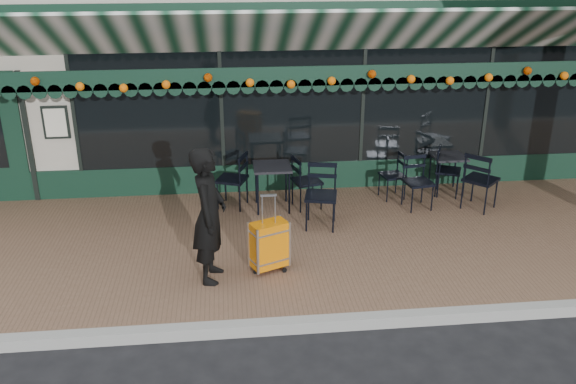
{
  "coord_description": "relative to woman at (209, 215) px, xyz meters",
  "views": [
    {
      "loc": [
        -0.94,
        -6.02,
        4.19
      ],
      "look_at": [
        -0.13,
        1.6,
        1.07
      ],
      "focal_mm": 38.0,
      "sensor_mm": 36.0,
      "label": 1
    }
  ],
  "objects": [
    {
      "name": "ground",
      "position": [
        1.19,
        -1.0,
        -1.04
      ],
      "size": [
        80.0,
        80.0,
        0.0
      ],
      "primitive_type": "plane",
      "color": "black",
      "rests_on": "ground"
    },
    {
      "name": "sidewalk",
      "position": [
        1.19,
        1.0,
        -0.97
      ],
      "size": [
        18.0,
        4.0,
        0.15
      ],
      "primitive_type": "cube",
      "color": "brown",
      "rests_on": "ground"
    },
    {
      "name": "curb",
      "position": [
        1.19,
        -1.08,
        -0.97
      ],
      "size": [
        18.0,
        0.16,
        0.15
      ],
      "primitive_type": "cube",
      "color": "#9E9E99",
      "rests_on": "ground"
    },
    {
      "name": "restaurant_building",
      "position": [
        1.19,
        6.84,
        1.23
      ],
      "size": [
        12.0,
        9.6,
        4.5
      ],
      "color": "#A9A493",
      "rests_on": "ground"
    },
    {
      "name": "woman",
      "position": [
        0.0,
        0.0,
        0.0
      ],
      "size": [
        0.52,
        0.71,
        1.78
      ],
      "primitive_type": "imported",
      "rotation": [
        0.0,
        0.0,
        1.42
      ],
      "color": "black",
      "rests_on": "sidewalk"
    },
    {
      "name": "suitcase",
      "position": [
        0.76,
        0.13,
        -0.53
      ],
      "size": [
        0.54,
        0.43,
        1.08
      ],
      "rotation": [
        0.0,
        0.0,
        0.41
      ],
      "color": "orange",
      "rests_on": "sidewalk"
    },
    {
      "name": "cafe_table_a",
      "position": [
        4.05,
        2.56,
        -0.28
      ],
      "size": [
        0.55,
        0.55,
        0.68
      ],
      "color": "black",
      "rests_on": "sidewalk"
    },
    {
      "name": "cafe_table_b",
      "position": [
        0.97,
        2.18,
        -0.22
      ],
      "size": [
        0.6,
        0.6,
        0.74
      ],
      "color": "black",
      "rests_on": "sidewalk"
    },
    {
      "name": "chair_a_left",
      "position": [
        3.04,
        2.42,
        -0.49
      ],
      "size": [
        0.47,
        0.47,
        0.79
      ],
      "primitive_type": null,
      "rotation": [
        0.0,
        0.0,
        -1.38
      ],
      "color": "black",
      "rests_on": "sidewalk"
    },
    {
      "name": "chair_a_right",
      "position": [
        4.03,
        2.45,
        -0.46
      ],
      "size": [
        0.57,
        0.57,
        0.86
      ],
      "primitive_type": null,
      "rotation": [
        0.0,
        0.0,
        1.16
      ],
      "color": "black",
      "rests_on": "sidewalk"
    },
    {
      "name": "chair_a_front",
      "position": [
        3.34,
        1.94,
        -0.45
      ],
      "size": [
        0.5,
        0.5,
        0.87
      ],
      "primitive_type": null,
      "rotation": [
        0.0,
        0.0,
        0.16
      ],
      "color": "black",
      "rests_on": "sidewalk"
    },
    {
      "name": "chair_a_extra",
      "position": [
        4.34,
        1.82,
        -0.4
      ],
      "size": [
        0.7,
        0.7,
        0.98
      ],
      "primitive_type": null,
      "rotation": [
        0.0,
        0.0,
        2.33
      ],
      "color": "black",
      "rests_on": "sidewalk"
    },
    {
      "name": "chair_b_left",
      "position": [
        0.32,
        2.33,
        -0.42
      ],
      "size": [
        0.6,
        0.6,
        0.93
      ],
      "primitive_type": null,
      "rotation": [
        0.0,
        0.0,
        -1.93
      ],
      "color": "black",
      "rests_on": "sidewalk"
    },
    {
      "name": "chair_b_right",
      "position": [
        1.54,
        2.17,
        -0.44
      ],
      "size": [
        0.54,
        0.54,
        0.89
      ],
      "primitive_type": null,
      "rotation": [
        0.0,
        0.0,
        1.82
      ],
      "color": "black",
      "rests_on": "sidewalk"
    },
    {
      "name": "chair_b_front",
      "position": [
        1.65,
        1.4,
        -0.4
      ],
      "size": [
        0.59,
        0.59,
        0.99
      ],
      "primitive_type": null,
      "rotation": [
        0.0,
        0.0,
        -0.22
      ],
      "color": "black",
      "rests_on": "sidewalk"
    }
  ]
}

